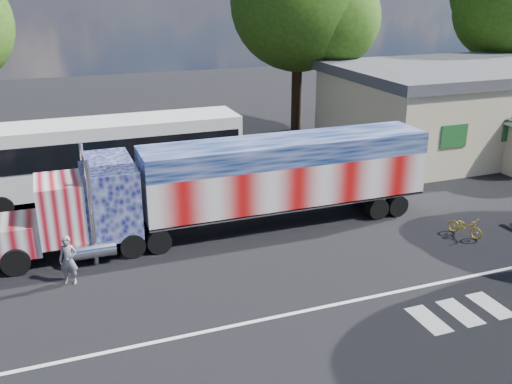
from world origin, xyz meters
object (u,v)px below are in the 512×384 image
object	(u,v)px
bicycle	(465,227)
tree_ne_a	(301,3)
coach_bus	(107,158)
woman	(68,260)
semi_truck	(235,184)
tree_far_ne	(506,10)

from	to	relation	value
bicycle	tree_ne_a	distance (m)	20.51
coach_bus	bicycle	xyz separation A→B (m)	(13.12, -9.90, -1.54)
woman	bicycle	world-z (taller)	woman
coach_bus	bicycle	world-z (taller)	coach_bus
coach_bus	semi_truck	bearing A→B (deg)	-53.70
semi_truck	tree_ne_a	size ratio (longest dim) A/B	1.44
semi_truck	tree_ne_a	bearing A→B (deg)	57.00
tree_ne_a	tree_far_ne	bearing A→B (deg)	-6.54
semi_truck	bicycle	distance (m)	9.65
semi_truck	tree_far_ne	xyz separation A→B (m)	(25.16, 13.15, 5.92)
semi_truck	tree_ne_a	world-z (taller)	tree_ne_a
semi_truck	coach_bus	xyz separation A→B (m)	(-4.43, 6.04, -0.14)
bicycle	woman	bearing A→B (deg)	152.51
semi_truck	coach_bus	bearing A→B (deg)	126.30
woman	tree_ne_a	distance (m)	25.05
tree_far_ne	coach_bus	bearing A→B (deg)	-166.50
semi_truck	woman	distance (m)	7.28
coach_bus	bicycle	size ratio (longest dim) A/B	8.47
coach_bus	woman	distance (m)	8.73
woman	bicycle	size ratio (longest dim) A/B	1.16
bicycle	tree_far_ne	size ratio (longest dim) A/B	0.13
woman	tree_far_ne	bearing A→B (deg)	47.55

